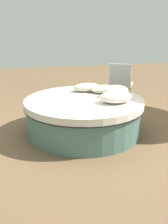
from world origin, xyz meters
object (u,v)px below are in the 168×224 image
throw_pillow_0 (116,97)px  throw_pillow_2 (104,89)px  throw_pillow_3 (87,87)px  patio_chair (121,81)px  round_bed (84,115)px  throw_pillow_1 (116,91)px

throw_pillow_0 → throw_pillow_2: throw_pillow_0 is taller
throw_pillow_2 → throw_pillow_3: size_ratio=0.93×
throw_pillow_3 → patio_chair: size_ratio=0.55×
throw_pillow_3 → throw_pillow_2: bearing=144.5°
throw_pillow_2 → patio_chair: bearing=-125.6°
round_bed → throw_pillow_3: size_ratio=3.85×
throw_pillow_0 → patio_chair: (-0.87, -1.84, -0.14)m
throw_pillow_3 → round_bed: bearing=69.7°
throw_pillow_2 → throw_pillow_3: bearing=-35.5°
throw_pillow_0 → throw_pillow_2: 0.67m
round_bed → throw_pillow_2: 0.68m
throw_pillow_0 → throw_pillow_2: size_ratio=1.09×
round_bed → throw_pillow_0: size_ratio=3.78×
round_bed → patio_chair: size_ratio=2.11×
throw_pillow_1 → throw_pillow_2: (0.10, -0.34, -0.03)m
throw_pillow_0 → throw_pillow_1: (-0.13, -0.33, 0.01)m
throw_pillow_1 → patio_chair: bearing=-116.0°
throw_pillow_1 → throw_pillow_3: bearing=-54.4°
round_bed → throw_pillow_1: 0.70m
round_bed → throw_pillow_0: 0.69m
throw_pillow_1 → throw_pillow_2: size_ratio=0.94×
throw_pillow_0 → throw_pillow_1: 0.35m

